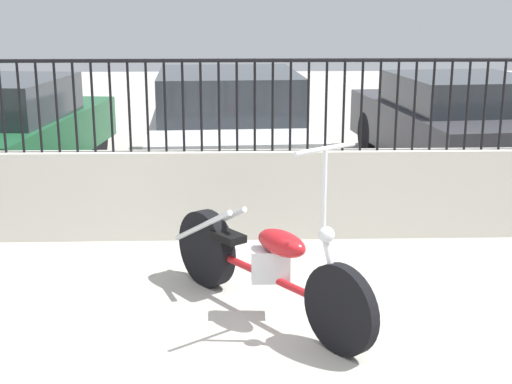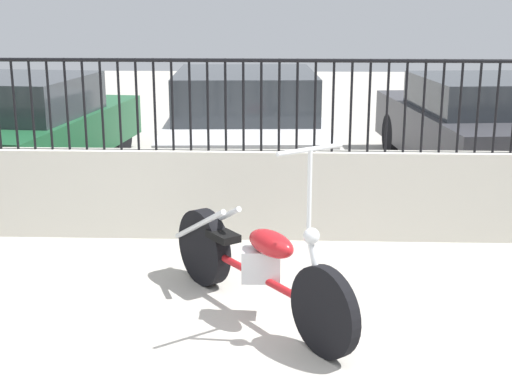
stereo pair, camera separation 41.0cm
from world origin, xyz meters
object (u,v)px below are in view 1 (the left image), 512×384
(motorcycle_red, at_px, (257,262))
(car_dark_grey, at_px, (457,123))
(car_white, at_px, (228,126))
(car_green, at_px, (5,129))

(motorcycle_red, xyz_separation_m, car_dark_grey, (2.86, 4.47, 0.29))
(car_dark_grey, bearing_deg, car_white, 90.77)
(motorcycle_red, distance_m, car_white, 4.12)
(car_white, bearing_deg, motorcycle_red, -179.85)
(car_green, bearing_deg, car_dark_grey, -81.09)
(car_white, bearing_deg, car_green, 84.69)
(motorcycle_red, height_order, car_white, car_white)
(car_white, bearing_deg, car_dark_grey, -86.60)
(motorcycle_red, relative_size, car_green, 0.43)
(car_white, xyz_separation_m, car_dark_grey, (3.10, 0.36, -0.03))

